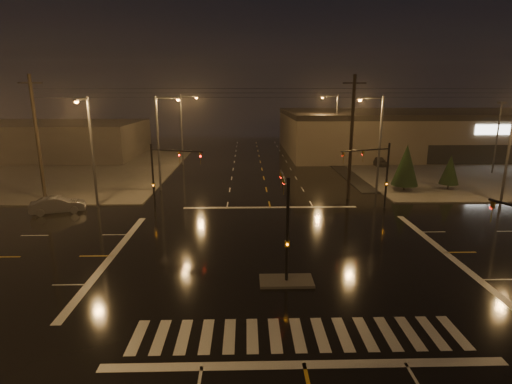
# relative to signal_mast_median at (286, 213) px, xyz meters

# --- Properties ---
(ground) EXTENTS (140.00, 140.00, 0.00)m
(ground) POSITION_rel_signal_mast_median_xyz_m (-0.00, 3.07, -3.75)
(ground) COLOR black
(ground) RESTS_ON ground
(sidewalk_ne) EXTENTS (36.00, 36.00, 0.12)m
(sidewalk_ne) POSITION_rel_signal_mast_median_xyz_m (30.00, 33.07, -3.69)
(sidewalk_ne) COLOR #45423D
(sidewalk_ne) RESTS_ON ground
(sidewalk_nw) EXTENTS (36.00, 36.00, 0.12)m
(sidewalk_nw) POSITION_rel_signal_mast_median_xyz_m (-30.00, 33.07, -3.69)
(sidewalk_nw) COLOR #45423D
(sidewalk_nw) RESTS_ON ground
(median_island) EXTENTS (3.00, 1.60, 0.15)m
(median_island) POSITION_rel_signal_mast_median_xyz_m (-0.00, -0.93, -3.68)
(median_island) COLOR #45423D
(median_island) RESTS_ON ground
(crosswalk) EXTENTS (15.00, 2.60, 0.01)m
(crosswalk) POSITION_rel_signal_mast_median_xyz_m (-0.00, -5.93, -3.75)
(crosswalk) COLOR beige
(crosswalk) RESTS_ON ground
(stop_bar_near) EXTENTS (16.00, 0.50, 0.01)m
(stop_bar_near) POSITION_rel_signal_mast_median_xyz_m (-0.00, -7.93, -3.75)
(stop_bar_near) COLOR beige
(stop_bar_near) RESTS_ON ground
(stop_bar_far) EXTENTS (16.00, 0.50, 0.01)m
(stop_bar_far) POSITION_rel_signal_mast_median_xyz_m (-0.00, 14.07, -3.75)
(stop_bar_far) COLOR beige
(stop_bar_far) RESTS_ON ground
(retail_building) EXTENTS (60.20, 28.30, 7.20)m
(retail_building) POSITION_rel_signal_mast_median_xyz_m (35.00, 49.06, 0.09)
(retail_building) COLOR brown
(retail_building) RESTS_ON ground
(commercial_block) EXTENTS (30.00, 18.00, 5.60)m
(commercial_block) POSITION_rel_signal_mast_median_xyz_m (-35.00, 45.07, -0.95)
(commercial_block) COLOR #3E3837
(commercial_block) RESTS_ON ground
(signal_mast_median) EXTENTS (0.25, 4.59, 6.00)m
(signal_mast_median) POSITION_rel_signal_mast_median_xyz_m (0.00, 0.00, 0.00)
(signal_mast_median) COLOR black
(signal_mast_median) RESTS_ON ground
(signal_mast_ne) EXTENTS (4.84, 1.86, 6.00)m
(signal_mast_ne) POSITION_rel_signal_mast_median_xyz_m (9.50, 13.21, 0.04)
(signal_mast_ne) COLOR black
(signal_mast_ne) RESTS_ON ground
(signal_mast_nw) EXTENTS (4.84, 1.86, 6.00)m
(signal_mast_nw) POSITION_rel_signal_mast_median_xyz_m (-9.50, 13.21, 0.04)
(signal_mast_nw) COLOR black
(signal_mast_nw) RESTS_ON ground
(streetlight_1) EXTENTS (2.77, 0.32, 10.00)m
(streetlight_1) POSITION_rel_signal_mast_median_xyz_m (-11.18, 21.07, 2.05)
(streetlight_1) COLOR #38383A
(streetlight_1) RESTS_ON ground
(streetlight_2) EXTENTS (2.77, 0.32, 10.00)m
(streetlight_2) POSITION_rel_signal_mast_median_xyz_m (-11.18, 37.07, 2.05)
(streetlight_2) COLOR #38383A
(streetlight_2) RESTS_ON ground
(streetlight_3) EXTENTS (2.77, 0.32, 10.00)m
(streetlight_3) POSITION_rel_signal_mast_median_xyz_m (11.18, 19.07, 2.05)
(streetlight_3) COLOR #38383A
(streetlight_3) RESTS_ON ground
(streetlight_4) EXTENTS (2.77, 0.32, 10.00)m
(streetlight_4) POSITION_rel_signal_mast_median_xyz_m (11.18, 39.07, 2.05)
(streetlight_4) COLOR #38383A
(streetlight_4) RESTS_ON ground
(streetlight_5) EXTENTS (0.32, 2.77, 10.00)m
(streetlight_5) POSITION_rel_signal_mast_median_xyz_m (-16.00, 14.26, 2.05)
(streetlight_5) COLOR #38383A
(streetlight_5) RESTS_ON ground
(streetlight_6) EXTENTS (0.32, 2.77, 10.00)m
(streetlight_6) POSITION_rel_signal_mast_median_xyz_m (22.00, 14.26, 2.05)
(streetlight_6) COLOR #38383A
(streetlight_6) RESTS_ON ground
(utility_pole_0) EXTENTS (2.20, 0.32, 12.00)m
(utility_pole_0) POSITION_rel_signal_mast_median_xyz_m (-22.00, 17.07, 2.38)
(utility_pole_0) COLOR black
(utility_pole_0) RESTS_ON ground
(utility_pole_1) EXTENTS (2.20, 0.32, 12.00)m
(utility_pole_1) POSITION_rel_signal_mast_median_xyz_m (8.00, 17.07, 2.38)
(utility_pole_1) COLOR black
(utility_pole_1) RESTS_ON ground
(conifer_0) EXTENTS (2.78, 2.78, 5.05)m
(conifer_0) POSITION_rel_signal_mast_median_xyz_m (14.77, 19.93, -0.88)
(conifer_0) COLOR black
(conifer_0) RESTS_ON ground
(conifer_1) EXTENTS (2.01, 2.01, 3.84)m
(conifer_1) POSITION_rel_signal_mast_median_xyz_m (19.76, 20.30, -1.48)
(conifer_1) COLOR black
(conifer_1) RESTS_ON ground
(car_parked) EXTENTS (2.14, 4.31, 1.41)m
(car_parked) POSITION_rel_signal_mast_median_xyz_m (16.94, 35.06, -3.04)
(car_parked) COLOR black
(car_parked) RESTS_ON ground
(car_crossing) EXTENTS (4.76, 2.93, 1.48)m
(car_crossing) POSITION_rel_signal_mast_median_xyz_m (-18.78, 12.83, -3.01)
(car_crossing) COLOR #585A60
(car_crossing) RESTS_ON ground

